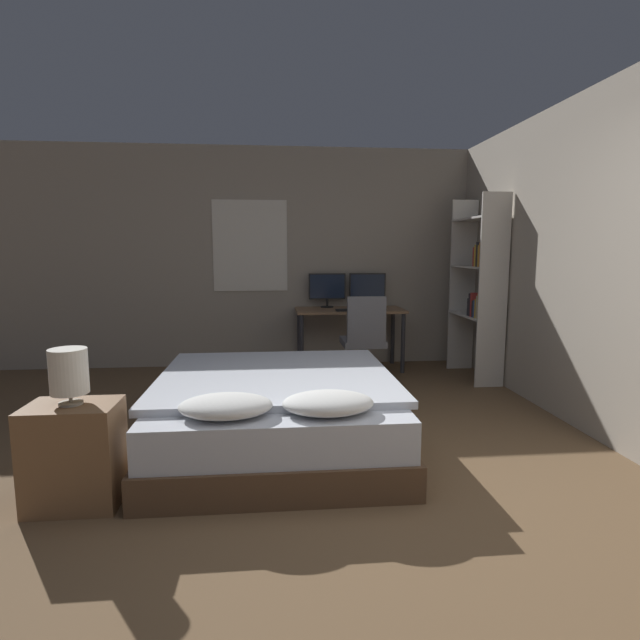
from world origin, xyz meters
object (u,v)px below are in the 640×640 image
nightstand (75,455)px  bedside_lamp (69,372)px  monitor_left (327,288)px  monitor_right (367,288)px  computer_mouse (376,309)px  bookshelf (480,282)px  desk (350,317)px  bed (277,412)px  office_chair (364,348)px  keyboard (352,310)px

nightstand → bedside_lamp: bedside_lamp is taller
monitor_left → monitor_right: (0.51, 0.00, 0.00)m
monitor_right → computer_mouse: bearing=-85.8°
computer_mouse → bookshelf: (1.08, -0.42, 0.34)m
desk → monitor_left: monitor_left is taller
bed → nightstand: size_ratio=3.25×
bookshelf → bed: bearing=-142.5°
bedside_lamp → desk: bedside_lamp is taller
monitor_right → office_chair: size_ratio=0.47×
desk → monitor_right: size_ratio=2.86×
monitor_right → computer_mouse: (0.03, -0.40, -0.22)m
nightstand → monitor_left: bearing=61.4°
computer_mouse → bed: bearing=-118.9°
keyboard → bookshelf: bookshelf is taller
office_chair → bed: bearing=-119.8°
bed → bedside_lamp: bedside_lamp is taller
bedside_lamp → monitor_right: 4.05m
desk → bookshelf: (1.36, -0.62, 0.46)m
nightstand → desk: size_ratio=0.46×
monitor_left → computer_mouse: bearing=-36.7°
bed → monitor_right: (1.16, 2.56, 0.72)m
keyboard → bedside_lamp: bearing=-125.3°
office_chair → nightstand: bearing=-131.0°
monitor_left → computer_mouse: 0.70m
nightstand → keyboard: bearing=54.7°
monitor_left → keyboard: bearing=-57.6°
keyboard → nightstand: bearing=-125.3°
nightstand → bookshelf: bearing=36.1°
monitor_left → bookshelf: 1.81m
desk → computer_mouse: (0.28, -0.20, 0.12)m
desk → bedside_lamp: bearing=-123.5°
nightstand → bookshelf: size_ratio=0.29×
monitor_right → bookshelf: bookshelf is taller
keyboard → bed: bearing=-112.8°
desk → office_chair: bearing=-86.0°
monitor_right → office_chair: bearing=-103.0°
office_chair → computer_mouse: bearing=64.4°
nightstand → desk: 3.75m
monitor_left → computer_mouse: size_ratio=6.51×
monitor_left → monitor_right: size_ratio=1.00×
bed → keyboard: keyboard is taller
bedside_lamp → bookshelf: size_ratio=0.16×
bed → office_chair: 1.93m
bedside_lamp → desk: 3.74m
desk → computer_mouse: size_ratio=18.59×
bookshelf → office_chair: bearing=-177.1°
desk → monitor_right: bearing=38.5°
bed → bedside_lamp: (-1.15, -0.75, 0.51)m
keyboard → office_chair: bearing=-84.4°
monitor_left → keyboard: (0.25, -0.40, -0.23)m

